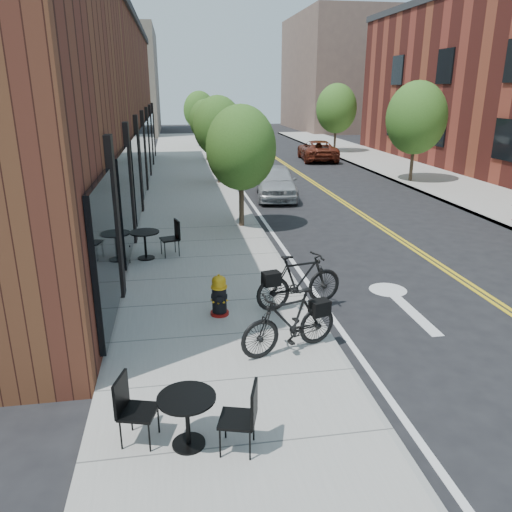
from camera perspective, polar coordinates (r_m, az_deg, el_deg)
ground at (r=8.35m, az=11.10°, el=-13.20°), size 120.00×120.00×0.00m
sidewalk_near at (r=17.17m, az=-6.73°, el=3.97°), size 4.00×70.00×0.12m
building_near at (r=20.99m, az=-20.49°, el=15.13°), size 5.00×28.00×7.00m
bg_building_left at (r=54.88m, az=-15.63°, el=18.60°), size 8.00×14.00×10.00m
bg_building_right at (r=59.64m, az=9.61°, el=19.90°), size 10.00×16.00×12.00m
tree_near_a at (r=15.85m, az=-1.73°, el=12.23°), size 2.20×2.20×3.81m
tree_near_b at (r=23.76m, az=-4.36°, el=14.57°), size 2.30×2.30×3.98m
tree_near_c at (r=31.74m, az=-5.67°, el=15.19°), size 2.10×2.10×3.67m
tree_near_d at (r=39.70m, az=-6.49°, el=16.20°), size 2.40×2.40×4.11m
tree_far_b at (r=25.30m, az=17.84°, el=14.78°), size 2.80×2.80×4.62m
tree_far_c at (r=36.43m, az=9.17°, el=16.30°), size 2.80×2.80×4.62m
fire_hydrant at (r=9.78m, az=-4.22°, el=-4.54°), size 0.44×0.44×0.84m
bicycle_left at (r=8.41m, az=3.85°, el=-7.48°), size 1.88×1.04×1.09m
bicycle_right at (r=10.08m, az=4.97°, el=-2.83°), size 1.95×0.94×1.13m
bistro_set_b at (r=6.45m, az=-7.86°, el=-17.42°), size 1.72×0.89×0.90m
bistro_set_c at (r=13.26m, az=-12.57°, el=1.68°), size 1.81×0.94×0.95m
parked_car_a at (r=20.99m, az=2.31°, el=8.49°), size 2.13×4.18×1.36m
parked_car_b at (r=28.99m, az=-0.70°, el=11.20°), size 1.47×3.90×1.27m
parked_car_c at (r=32.91m, az=-2.81°, el=12.19°), size 2.59×5.12×1.42m
parked_car_far at (r=32.69m, az=7.03°, el=11.90°), size 2.57×4.76×1.27m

